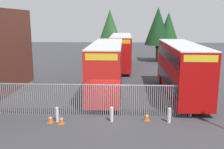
{
  "coord_description": "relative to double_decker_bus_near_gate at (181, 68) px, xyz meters",
  "views": [
    {
      "loc": [
        0.98,
        -16.75,
        6.38
      ],
      "look_at": [
        0.0,
        4.0,
        2.0
      ],
      "focal_mm": 41.9,
      "sensor_mm": 36.0,
      "label": 1
    }
  ],
  "objects": [
    {
      "name": "ground_plane",
      "position": [
        -5.77,
        2.99,
        -2.42
      ],
      "size": [
        100.0,
        100.0,
        0.0
      ],
      "primitive_type": "plane",
      "color": "#3D3D42"
    },
    {
      "name": "palisade_fence",
      "position": [
        -7.15,
        -5.01,
        -1.24
      ],
      "size": [
        13.83,
        0.14,
        2.35
      ],
      "color": "gray",
      "rests_on": "ground"
    },
    {
      "name": "double_decker_bus_near_gate",
      "position": [
        0.0,
        0.0,
        0.0
      ],
      "size": [
        2.54,
        10.81,
        4.42
      ],
      "color": "#B70C0C",
      "rests_on": "ground"
    },
    {
      "name": "double_decker_bus_behind_fence_left",
      "position": [
        -6.27,
        0.38,
        0.0
      ],
      "size": [
        2.54,
        10.81,
        4.42
      ],
      "color": "red",
      "rests_on": "ground"
    },
    {
      "name": "double_decker_bus_behind_fence_right",
      "position": [
        -5.21,
        12.38,
        0.0
      ],
      "size": [
        2.54,
        10.81,
        4.42
      ],
      "color": "red",
      "rests_on": "ground"
    },
    {
      "name": "bollard_near_left",
      "position": [
        -9.0,
        -6.28,
        -1.95
      ],
      "size": [
        0.2,
        0.2,
        0.95
      ],
      "primitive_type": "cylinder",
      "color": "silver",
      "rests_on": "ground"
    },
    {
      "name": "bollard_center_front",
      "position": [
        -5.54,
        -6.1,
        -1.95
      ],
      "size": [
        0.2,
        0.2,
        0.95
      ],
      "primitive_type": "cylinder",
      "color": "silver",
      "rests_on": "ground"
    },
    {
      "name": "bollard_near_right",
      "position": [
        -1.91,
        -6.07,
        -1.95
      ],
      "size": [
        0.2,
        0.2,
        0.95
      ],
      "primitive_type": "cylinder",
      "color": "silver",
      "rests_on": "ground"
    },
    {
      "name": "traffic_cone_by_gate",
      "position": [
        -8.66,
        -6.65,
        -2.13
      ],
      "size": [
        0.34,
        0.34,
        0.59
      ],
      "color": "orange",
      "rests_on": "ground"
    },
    {
      "name": "traffic_cone_mid_forecourt",
      "position": [
        -3.29,
        -5.85,
        -2.13
      ],
      "size": [
        0.34,
        0.34,
        0.59
      ],
      "color": "orange",
      "rests_on": "ground"
    },
    {
      "name": "traffic_cone_near_kerb",
      "position": [
        -9.39,
        -6.5,
        -2.13
      ],
      "size": [
        0.34,
        0.34,
        0.59
      ],
      "color": "orange",
      "rests_on": "ground"
    },
    {
      "name": "tree_tall_back",
      "position": [
        1.84,
        18.69,
        2.37
      ],
      "size": [
        3.77,
        3.77,
        7.5
      ],
      "color": "#4C3823",
      "rests_on": "ground"
    },
    {
      "name": "tree_short_side",
      "position": [
        -7.01,
        18.36,
        2.86
      ],
      "size": [
        3.58,
        3.58,
        7.86
      ],
      "color": "#4C3823",
      "rests_on": "ground"
    },
    {
      "name": "tree_mid_row",
      "position": [
        0.23,
        18.49,
        2.99
      ],
      "size": [
        3.94,
        3.94,
        8.24
      ],
      "color": "#4C3823",
      "rests_on": "ground"
    }
  ]
}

